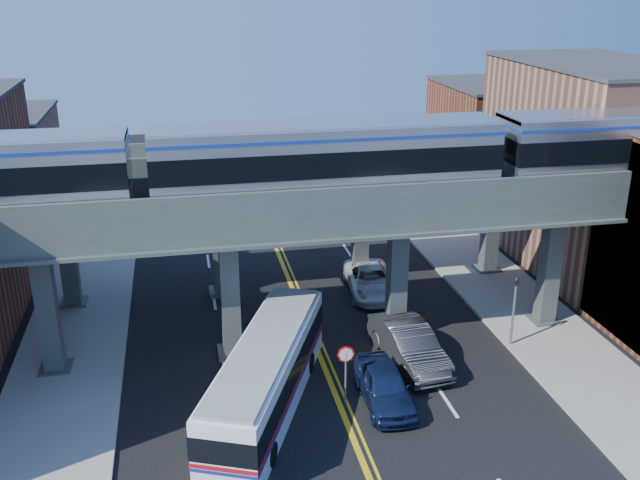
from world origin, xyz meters
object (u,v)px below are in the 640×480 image
object	(u,v)px
stop_sign	(346,365)
car_lane_d	(316,219)
transit_bus	(267,376)
traffic_signal	(514,304)
car_lane_a	(384,386)
car_lane_c	(370,280)
transit_train	(327,158)
car_lane_b	(409,345)

from	to	relation	value
stop_sign	car_lane_d	bearing A→B (deg)	82.11
transit_bus	car_lane_d	bearing A→B (deg)	6.51
traffic_signal	car_lane_d	xyz separation A→B (m)	(-5.89, 18.67, -1.56)
car_lane_a	traffic_signal	bearing A→B (deg)	25.96
traffic_signal	transit_bus	xyz separation A→B (m)	(-12.18, -2.79, -0.82)
car_lane_d	traffic_signal	bearing A→B (deg)	-75.16
traffic_signal	car_lane_d	size ratio (longest dim) A/B	0.80
car_lane_a	car_lane_c	world-z (taller)	car_lane_a
transit_train	car_lane_d	xyz separation A→B (m)	(2.78, 16.67, -8.54)
traffic_signal	car_lane_a	world-z (taller)	traffic_signal
transit_train	car_lane_b	world-z (taller)	transit_train
transit_train	traffic_signal	distance (m)	11.31
transit_bus	car_lane_a	size ratio (longest dim) A/B	2.40
car_lane_a	transit_bus	bearing A→B (deg)	174.33
car_lane_a	car_lane_b	xyz separation A→B (m)	(2.04, 2.95, 0.13)
traffic_signal	car_lane_c	distance (m)	9.07
stop_sign	car_lane_b	bearing A→B (deg)	35.41
transit_train	car_lane_b	bearing A→B (deg)	-35.65
traffic_signal	car_lane_b	distance (m)	5.48
car_lane_b	car_lane_d	distance (m)	19.11
stop_sign	car_lane_a	xyz separation A→B (m)	(1.58, -0.37, -0.96)
transit_train	car_lane_c	xyz separation A→B (m)	(3.70, 5.43, -8.53)
stop_sign	car_lane_a	world-z (taller)	stop_sign
transit_bus	car_lane_a	distance (m)	4.94
car_lane_a	car_lane_c	size ratio (longest dim) A/B	0.87
traffic_signal	car_lane_c	bearing A→B (deg)	123.75
traffic_signal	car_lane_a	bearing A→B (deg)	-155.27
transit_train	transit_bus	xyz separation A→B (m)	(-3.51, -4.79, -7.81)
car_lane_d	transit_bus	bearing A→B (deg)	-109.01
transit_train	traffic_signal	size ratio (longest dim) A/B	11.62
transit_train	traffic_signal	world-z (taller)	transit_train
transit_bus	car_lane_b	world-z (taller)	transit_bus
car_lane_b	transit_train	bearing A→B (deg)	137.69
transit_train	transit_bus	distance (m)	9.81
transit_bus	car_lane_a	world-z (taller)	transit_bus
stop_sign	car_lane_d	size ratio (longest dim) A/B	0.52
car_lane_c	car_lane_b	bearing A→B (deg)	-87.36
stop_sign	transit_bus	xyz separation A→B (m)	(-3.28, 0.21, -0.28)
transit_train	car_lane_a	distance (m)	10.13
stop_sign	traffic_signal	distance (m)	9.41
car_lane_b	stop_sign	bearing A→B (deg)	-151.26
transit_bus	car_lane_c	world-z (taller)	transit_bus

